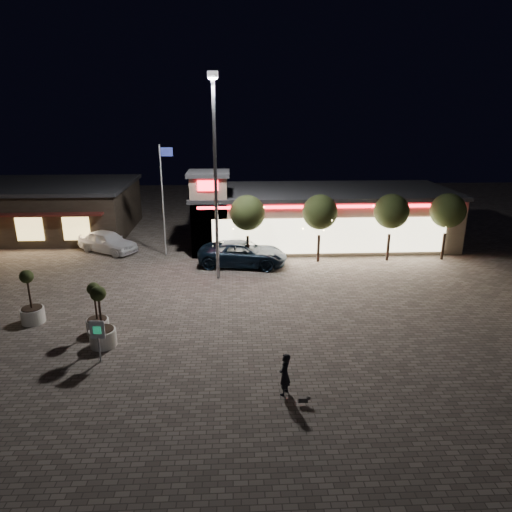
{
  "coord_description": "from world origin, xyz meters",
  "views": [
    {
      "loc": [
        3.07,
        -19.48,
        10.47
      ],
      "look_at": [
        4.33,
        6.0,
        2.1
      ],
      "focal_mm": 32.0,
      "sensor_mm": 36.0,
      "label": 1
    }
  ],
  "objects_px": {
    "planter_left": "(31,307)",
    "white_sedan": "(108,241)",
    "pickup_truck": "(243,253)",
    "planter_mid": "(102,328)",
    "valet_sign": "(98,333)",
    "pedestrian": "(285,374)"
  },
  "relations": [
    {
      "from": "planter_left",
      "to": "white_sedan",
      "type": "bearing_deg",
      "value": 86.39
    },
    {
      "from": "pickup_truck",
      "to": "white_sedan",
      "type": "bearing_deg",
      "value": 79.49
    },
    {
      "from": "pickup_truck",
      "to": "planter_left",
      "type": "bearing_deg",
      "value": 136.23
    },
    {
      "from": "white_sedan",
      "to": "planter_mid",
      "type": "height_order",
      "value": "planter_mid"
    },
    {
      "from": "planter_left",
      "to": "valet_sign",
      "type": "xyz_separation_m",
      "value": [
        4.45,
        -3.99,
        0.47
      ]
    },
    {
      "from": "pickup_truck",
      "to": "pedestrian",
      "type": "distance_m",
      "value": 15.08
    },
    {
      "from": "pickup_truck",
      "to": "planter_left",
      "type": "height_order",
      "value": "planter_left"
    },
    {
      "from": "pedestrian",
      "to": "pickup_truck",
      "type": "bearing_deg",
      "value": -146.4
    },
    {
      "from": "valet_sign",
      "to": "white_sedan",
      "type": "bearing_deg",
      "value": 103.13
    },
    {
      "from": "pedestrian",
      "to": "planter_left",
      "type": "bearing_deg",
      "value": -90.11
    },
    {
      "from": "white_sedan",
      "to": "planter_mid",
      "type": "relative_size",
      "value": 1.64
    },
    {
      "from": "pickup_truck",
      "to": "planter_left",
      "type": "distance_m",
      "value": 13.69
    },
    {
      "from": "pickup_truck",
      "to": "pedestrian",
      "type": "bearing_deg",
      "value": -166.42
    },
    {
      "from": "valet_sign",
      "to": "planter_mid",
      "type": "bearing_deg",
      "value": 99.69
    },
    {
      "from": "planter_left",
      "to": "valet_sign",
      "type": "relative_size",
      "value": 1.47
    },
    {
      "from": "pickup_truck",
      "to": "valet_sign",
      "type": "xyz_separation_m",
      "value": [
        -6.43,
        -12.3,
        0.5
      ]
    },
    {
      "from": "white_sedan",
      "to": "pedestrian",
      "type": "relative_size",
      "value": 2.83
    },
    {
      "from": "valet_sign",
      "to": "pickup_truck",
      "type": "bearing_deg",
      "value": 62.41
    },
    {
      "from": "white_sedan",
      "to": "pedestrian",
      "type": "xyz_separation_m",
      "value": [
        11.37,
        -18.58,
        0.03
      ]
    },
    {
      "from": "planter_left",
      "to": "pickup_truck",
      "type": "bearing_deg",
      "value": 37.39
    },
    {
      "from": "planter_left",
      "to": "valet_sign",
      "type": "bearing_deg",
      "value": -41.87
    },
    {
      "from": "pedestrian",
      "to": "planter_mid",
      "type": "height_order",
      "value": "planter_mid"
    }
  ]
}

